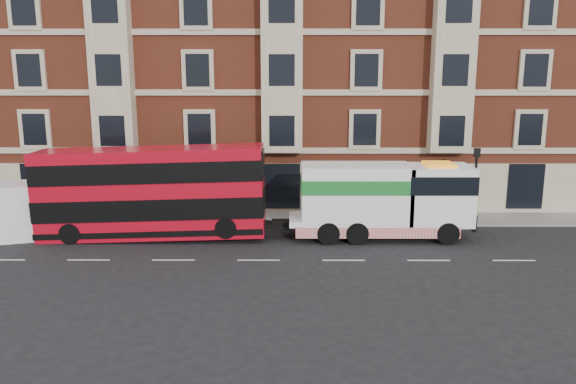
# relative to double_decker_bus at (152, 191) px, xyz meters

# --- Properties ---
(ground) EXTENTS (120.00, 120.00, 0.00)m
(ground) POSITION_rel_double_decker_bus_xyz_m (5.81, -3.77, -2.54)
(ground) COLOR black
(ground) RESTS_ON ground
(sidewalk) EXTENTS (90.00, 3.00, 0.15)m
(sidewalk) POSITION_rel_double_decker_bus_xyz_m (5.81, 3.73, -2.47)
(sidewalk) COLOR slate
(sidewalk) RESTS_ON ground
(victorian_terrace) EXTENTS (45.00, 12.00, 20.40)m
(victorian_terrace) POSITION_rel_double_decker_bus_xyz_m (6.31, 11.23, 7.53)
(victorian_terrace) COLOR brown
(victorian_terrace) RESTS_ON ground
(lamp_post_west) EXTENTS (0.35, 0.15, 4.35)m
(lamp_post_west) POSITION_rel_double_decker_bus_xyz_m (-0.19, 2.43, 0.14)
(lamp_post_west) COLOR black
(lamp_post_west) RESTS_ON sidewalk
(lamp_post_east) EXTENTS (0.35, 0.15, 4.35)m
(lamp_post_east) POSITION_rel_double_decker_bus_xyz_m (17.81, 2.43, 0.14)
(lamp_post_east) COLOR black
(lamp_post_east) RESTS_ON sidewalk
(double_decker_bus) EXTENTS (11.84, 2.72, 4.79)m
(double_decker_bus) POSITION_rel_double_decker_bus_xyz_m (0.00, 0.00, 0.00)
(double_decker_bus) COLOR #B90A1C
(double_decker_bus) RESTS_ON ground
(tow_truck) EXTENTS (9.48, 2.80, 3.95)m
(tow_truck) POSITION_rel_double_decker_bus_xyz_m (12.06, -0.00, -0.44)
(tow_truck) COLOR white
(tow_truck) RESTS_ON ground
(box_van) EXTENTS (6.10, 3.85, 2.96)m
(box_van) POSITION_rel_double_decker_bus_xyz_m (-7.40, -0.20, -1.08)
(box_van) COLOR white
(box_van) RESTS_ON ground
(pedestrian) EXTENTS (0.79, 0.71, 1.82)m
(pedestrian) POSITION_rel_double_decker_bus_xyz_m (-6.27, 2.38, -1.48)
(pedestrian) COLOR black
(pedestrian) RESTS_ON sidewalk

